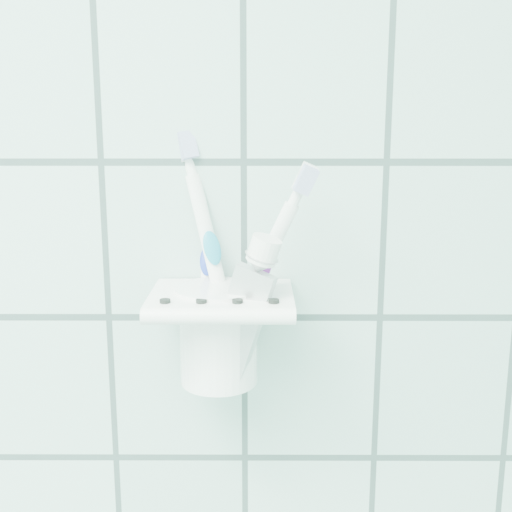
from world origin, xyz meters
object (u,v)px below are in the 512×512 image
at_px(toothbrush_pink, 239,250).
at_px(toothpaste_tube, 221,294).
at_px(cup, 219,331).
at_px(holder_bracket, 222,301).
at_px(toothbrush_blue, 206,266).
at_px(toothbrush_orange, 213,256).

relative_size(toothbrush_pink, toothpaste_tube, 1.53).
relative_size(cup, toothbrush_pink, 0.40).
xyz_separation_m(holder_bracket, toothbrush_blue, (-0.01, 0.01, 0.03)).
height_order(holder_bracket, toothbrush_orange, toothbrush_orange).
distance_m(holder_bracket, cup, 0.03).
height_order(holder_bracket, toothbrush_pink, toothbrush_pink).
relative_size(cup, toothbrush_blue, 0.47).
bearing_deg(holder_bracket, toothbrush_pink, 21.87).
distance_m(cup, toothbrush_orange, 0.07).
height_order(cup, toothbrush_pink, toothbrush_pink).
height_order(toothbrush_pink, toothbrush_blue, toothbrush_pink).
height_order(toothbrush_pink, toothpaste_tube, toothbrush_pink).
distance_m(toothbrush_pink, toothbrush_blue, 0.03).
bearing_deg(toothbrush_blue, toothpaste_tube, -61.54).
xyz_separation_m(toothbrush_blue, toothbrush_orange, (0.01, 0.01, 0.01)).
bearing_deg(cup, holder_bracket, -48.30).
distance_m(holder_bracket, toothbrush_orange, 0.04).
bearing_deg(cup, toothbrush_blue, 145.48).
distance_m(cup, toothpaste_tube, 0.04).
distance_m(toothbrush_pink, toothbrush_orange, 0.03).
bearing_deg(toothbrush_orange, toothbrush_blue, -132.22).
bearing_deg(holder_bracket, toothpaste_tube, -87.93).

